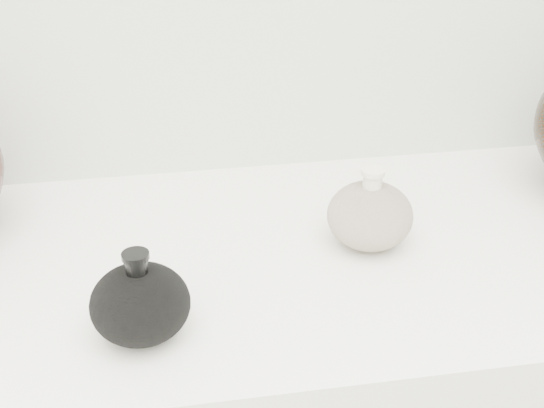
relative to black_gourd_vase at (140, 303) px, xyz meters
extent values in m
cube|color=white|center=(0.17, 0.14, -0.06)|extent=(1.20, 0.50, 0.03)
ellipsoid|color=black|center=(0.00, 0.00, 0.00)|extent=(0.11, 0.11, 0.08)
cylinder|color=black|center=(0.00, 0.00, 0.05)|extent=(0.02, 0.02, 0.02)
cylinder|color=black|center=(0.00, 0.00, 0.06)|extent=(0.03, 0.03, 0.01)
ellipsoid|color=beige|center=(0.29, 0.14, 0.00)|extent=(0.13, 0.13, 0.08)
cylinder|color=beige|center=(0.29, 0.14, 0.05)|extent=(0.03, 0.03, 0.03)
cylinder|color=beige|center=(0.29, 0.14, 0.06)|extent=(0.04, 0.04, 0.01)
camera|label=1|loc=(0.03, -0.65, 0.47)|focal=50.00mm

